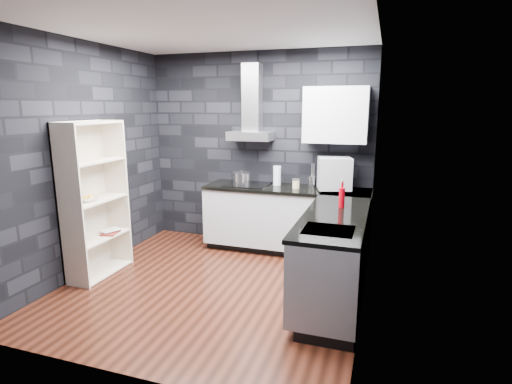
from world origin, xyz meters
The scene contains 28 objects.
ground centered at (0.00, 0.00, 0.00)m, with size 3.20×3.20×0.00m, color #411B10.
ceiling centered at (0.00, 0.00, 2.70)m, with size 3.20×3.20×0.00m, color silver.
wall_back centered at (0.00, 1.62, 1.35)m, with size 3.20×0.05×2.70m, color black.
wall_front centered at (0.00, -1.62, 1.35)m, with size 3.20×0.05×2.70m, color black.
wall_left centered at (-1.62, 0.00, 1.35)m, with size 0.05×3.20×2.70m, color black.
wall_right centered at (1.62, 0.00, 1.35)m, with size 0.05×3.20×2.70m, color black.
toekick_back centered at (0.50, 1.34, 0.05)m, with size 2.18×0.50×0.10m, color black.
toekick_right centered at (1.34, 0.10, 0.05)m, with size 0.50×1.78×0.10m, color black.
counter_back_cab centered at (0.50, 1.30, 0.48)m, with size 2.20×0.60×0.76m, color #B3B4B8.
counter_right_cab centered at (1.30, 0.10, 0.48)m, with size 0.60×1.80×0.76m, color #B3B4B8.
counter_back_top centered at (0.50, 1.29, 0.88)m, with size 2.20×0.62×0.04m, color black.
counter_right_top centered at (1.29, 0.10, 0.88)m, with size 0.62×1.80×0.04m, color black.
counter_corner_top centered at (1.30, 1.30, 0.88)m, with size 0.62×0.62×0.04m, color black.
hood_body centered at (-0.05, 1.43, 1.56)m, with size 0.60×0.34×0.12m, color #A6A5A9.
hood_chimney centered at (-0.05, 1.50, 2.07)m, with size 0.24×0.20×0.90m, color #A6A5A9.
upper_cabinet centered at (1.10, 1.43, 1.85)m, with size 0.80×0.35×0.70m, color silver.
cooktop centered at (-0.05, 1.30, 0.91)m, with size 0.58×0.50×0.01m, color black.
sink_rim centered at (1.30, -0.40, 0.89)m, with size 0.44×0.40×0.01m, color #A6A5A9.
pot centered at (-0.13, 1.29, 0.98)m, with size 0.24×0.24×0.14m, color #B4B4B9.
glass_vase centered at (0.34, 1.41, 1.03)m, with size 0.11×0.11×0.26m, color white.
storage_jar centered at (0.63, 1.27, 0.96)m, with size 0.09×0.09×0.11m, color #C7BA85.
utensil_crock centered at (0.82, 1.43, 0.97)m, with size 0.11×0.11×0.14m, color #B4B4B9.
appliance_garage centered at (1.13, 1.27, 1.12)m, with size 0.40×0.31×0.40m, color #A4A5AB.
red_bottle centered at (1.32, 0.43, 1.01)m, with size 0.06×0.06×0.21m, color #A0000B.
bookshelf centered at (-1.42, -0.12, 0.90)m, with size 0.34×0.80×1.80m, color beige.
fruit_bowl centered at (-1.42, -0.21, 0.94)m, with size 0.22×0.22×0.05m, color white.
book_red centered at (-1.44, 0.01, 0.57)m, with size 0.17×0.02×0.23m, color maroon.
book_second centered at (-1.45, 0.08, 0.59)m, with size 0.16×0.02×0.22m, color #B2B2B2.
Camera 1 is at (1.74, -3.78, 1.96)m, focal length 28.00 mm.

